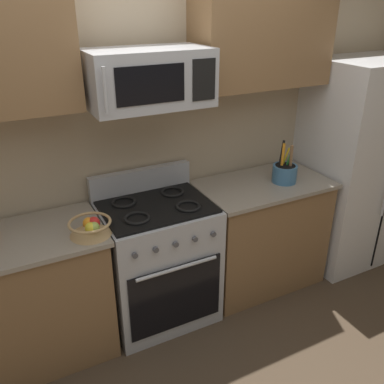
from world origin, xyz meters
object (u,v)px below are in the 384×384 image
Objects in this scene: range_oven at (158,260)px; fruit_basket at (90,227)px; utensil_crock at (285,172)px; microwave at (149,78)px; refrigerator at (357,165)px.

range_oven reaches higher than fruit_basket.
fruit_basket is at bearing -176.19° from utensil_crock.
utensil_crock is 1.54m from fruit_basket.
microwave is 0.96m from fruit_basket.
utensil_crock is at bearing 3.81° from fruit_basket.
range_oven is 1.29m from microwave.
refrigerator is 2.08m from microwave.
fruit_basket is at bearing -159.49° from microwave.
refrigerator is 5.53× the size of utensil_crock.
microwave is (-1.88, 0.04, 0.88)m from refrigerator.
microwave reaches higher than fruit_basket.
microwave is at bearing 90.05° from range_oven.
fruit_basket is at bearing -162.28° from range_oven.
microwave is at bearing 20.51° from fruit_basket.
microwave is 1.31m from utensil_crock.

